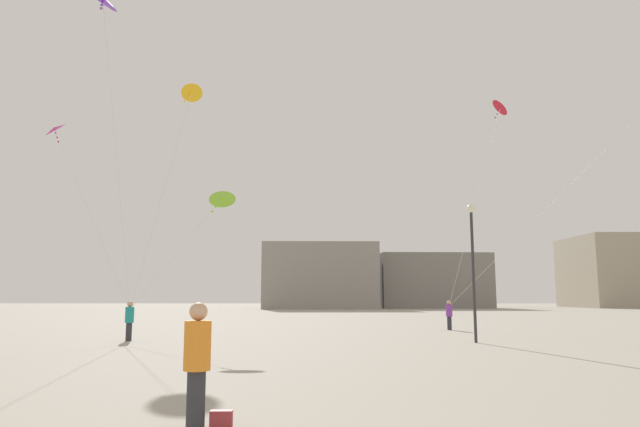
{
  "coord_description": "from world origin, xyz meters",
  "views": [
    {
      "loc": [
        0.31,
        -4.09,
        1.86
      ],
      "look_at": [
        0.0,
        16.72,
        4.88
      ],
      "focal_mm": 32.11,
      "sensor_mm": 36.0,
      "label": 1
    }
  ],
  "objects_px": {
    "lamppost_east": "(473,250)",
    "handbag_beside_flyer": "(221,419)",
    "kite_crimson_diamond": "(500,108)",
    "building_right_hall": "(636,272)",
    "person_in_purple": "(449,314)",
    "kite_lime_diamond": "(222,198)",
    "kite_violet_diamond": "(103,0)",
    "building_left_hall": "(320,276)",
    "person_in_orange": "(197,359)",
    "person_in_teal": "(129,319)",
    "kite_magenta_diamond": "(55,130)",
    "building_centre_hall": "(431,281)",
    "kite_amber_diamond": "(191,93)"
  },
  "relations": [
    {
      "from": "kite_lime_diamond",
      "to": "kite_amber_diamond",
      "type": "height_order",
      "value": "kite_amber_diamond"
    },
    {
      "from": "person_in_orange",
      "to": "kite_violet_diamond",
      "type": "bearing_deg",
      "value": -32.01
    },
    {
      "from": "kite_crimson_diamond",
      "to": "kite_lime_diamond",
      "type": "bearing_deg",
      "value": -143.32
    },
    {
      "from": "kite_magenta_diamond",
      "to": "kite_lime_diamond",
      "type": "relative_size",
      "value": 1.93
    },
    {
      "from": "building_right_hall",
      "to": "kite_amber_diamond",
      "type": "bearing_deg",
      "value": -132.36
    },
    {
      "from": "building_right_hall",
      "to": "person_in_teal",
      "type": "bearing_deg",
      "value": -129.3
    },
    {
      "from": "person_in_purple",
      "to": "building_centre_hall",
      "type": "relative_size",
      "value": 0.09
    },
    {
      "from": "building_left_hall",
      "to": "person_in_orange",
      "type": "bearing_deg",
      "value": -90.42
    },
    {
      "from": "person_in_teal",
      "to": "kite_amber_diamond",
      "type": "distance_m",
      "value": 15.14
    },
    {
      "from": "handbag_beside_flyer",
      "to": "kite_crimson_diamond",
      "type": "bearing_deg",
      "value": 65.11
    },
    {
      "from": "person_in_orange",
      "to": "lamppost_east",
      "type": "distance_m",
      "value": 17.44
    },
    {
      "from": "person_in_orange",
      "to": "kite_crimson_diamond",
      "type": "distance_m",
      "value": 33.23
    },
    {
      "from": "kite_amber_diamond",
      "to": "building_centre_hall",
      "type": "distance_m",
      "value": 67.29
    },
    {
      "from": "kite_lime_diamond",
      "to": "building_centre_hall",
      "type": "xyz_separation_m",
      "value": [
        21.29,
        70.0,
        -1.74
      ]
    },
    {
      "from": "person_in_purple",
      "to": "building_left_hall",
      "type": "distance_m",
      "value": 56.56
    },
    {
      "from": "person_in_purple",
      "to": "building_left_hall",
      "type": "xyz_separation_m",
      "value": [
        -8.06,
        55.83,
        4.03
      ]
    },
    {
      "from": "kite_crimson_diamond",
      "to": "building_right_hall",
      "type": "relative_size",
      "value": 0.62
    },
    {
      "from": "person_in_teal",
      "to": "building_left_hall",
      "type": "relative_size",
      "value": 0.09
    },
    {
      "from": "kite_lime_diamond",
      "to": "handbag_beside_flyer",
      "type": "distance_m",
      "value": 17.08
    },
    {
      "from": "person_in_orange",
      "to": "building_left_hall",
      "type": "distance_m",
      "value": 80.1
    },
    {
      "from": "kite_magenta_diamond",
      "to": "kite_lime_diamond",
      "type": "xyz_separation_m",
      "value": [
        10.41,
        -5.95,
        -4.88
      ]
    },
    {
      "from": "person_in_teal",
      "to": "lamppost_east",
      "type": "relative_size",
      "value": 0.29
    },
    {
      "from": "person_in_purple",
      "to": "building_left_hall",
      "type": "relative_size",
      "value": 0.09
    },
    {
      "from": "building_left_hall",
      "to": "handbag_beside_flyer",
      "type": "bearing_deg",
      "value": -90.17
    },
    {
      "from": "kite_amber_diamond",
      "to": "kite_crimson_diamond",
      "type": "bearing_deg",
      "value": 10.59
    },
    {
      "from": "building_right_hall",
      "to": "kite_crimson_diamond",
      "type": "bearing_deg",
      "value": -123.33
    },
    {
      "from": "building_right_hall",
      "to": "handbag_beside_flyer",
      "type": "distance_m",
      "value": 105.74
    },
    {
      "from": "building_centre_hall",
      "to": "kite_lime_diamond",
      "type": "bearing_deg",
      "value": -106.92
    },
    {
      "from": "person_in_orange",
      "to": "kite_amber_diamond",
      "type": "relative_size",
      "value": 0.14
    },
    {
      "from": "lamppost_east",
      "to": "person_in_purple",
      "type": "bearing_deg",
      "value": 84.91
    },
    {
      "from": "kite_crimson_diamond",
      "to": "person_in_orange",
      "type": "bearing_deg",
      "value": -115.41
    },
    {
      "from": "kite_lime_diamond",
      "to": "building_left_hall",
      "type": "distance_m",
      "value": 64.27
    },
    {
      "from": "person_in_orange",
      "to": "person_in_purple",
      "type": "distance_m",
      "value": 25.67
    },
    {
      "from": "kite_magenta_diamond",
      "to": "kite_lime_diamond",
      "type": "bearing_deg",
      "value": -29.75
    },
    {
      "from": "lamppost_east",
      "to": "handbag_beside_flyer",
      "type": "distance_m",
      "value": 17.35
    },
    {
      "from": "kite_violet_diamond",
      "to": "kite_crimson_diamond",
      "type": "bearing_deg",
      "value": 36.88
    },
    {
      "from": "person_in_purple",
      "to": "kite_lime_diamond",
      "type": "height_order",
      "value": "kite_lime_diamond"
    },
    {
      "from": "kite_violet_diamond",
      "to": "building_left_hall",
      "type": "bearing_deg",
      "value": 83.6
    },
    {
      "from": "kite_amber_diamond",
      "to": "building_right_hall",
      "type": "distance_m",
      "value": 90.58
    },
    {
      "from": "building_left_hall",
      "to": "kite_violet_diamond",
      "type": "bearing_deg",
      "value": -96.4
    },
    {
      "from": "kite_amber_diamond",
      "to": "lamppost_east",
      "type": "xyz_separation_m",
      "value": [
        14.08,
        -8.68,
        -10.04
      ]
    },
    {
      "from": "kite_amber_diamond",
      "to": "building_right_hall",
      "type": "bearing_deg",
      "value": 47.64
    },
    {
      "from": "person_in_orange",
      "to": "building_left_hall",
      "type": "relative_size",
      "value": 0.1
    },
    {
      "from": "kite_violet_diamond",
      "to": "building_right_hall",
      "type": "relative_size",
      "value": 0.59
    },
    {
      "from": "lamppost_east",
      "to": "building_right_hall",
      "type": "bearing_deg",
      "value": 58.2
    },
    {
      "from": "person_in_teal",
      "to": "kite_crimson_diamond",
      "type": "xyz_separation_m",
      "value": [
        19.64,
        11.59,
        13.09
      ]
    },
    {
      "from": "person_in_orange",
      "to": "building_centre_hall",
      "type": "bearing_deg",
      "value": -73.34
    },
    {
      "from": "person_in_purple",
      "to": "building_centre_hall",
      "type": "height_order",
      "value": "building_centre_hall"
    },
    {
      "from": "lamppost_east",
      "to": "kite_lime_diamond",
      "type": "bearing_deg",
      "value": 177.23
    },
    {
      "from": "person_in_teal",
      "to": "kite_magenta_diamond",
      "type": "bearing_deg",
      "value": -117.76
    }
  ]
}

